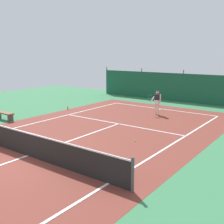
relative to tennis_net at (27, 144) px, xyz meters
The scene contains 8 objects.
ground_plane 0.51m from the tennis_net, ahead, with size 36.00×36.00×0.00m, color #387A4C.
court_surface 0.51m from the tennis_net, ahead, with size 11.02×26.60×0.01m.
tennis_net is the anchor object (origin of this frame).
back_fence 16.26m from the tennis_net, 90.00° to the left, with size 16.30×0.98×2.70m.
tennis_player 10.00m from the tennis_net, 86.41° to the left, with size 0.76×0.72×1.64m.
tennis_ball_near_player 4.91m from the tennis_net, 59.07° to the left, with size 0.07×0.07×0.07m, color #CCDB33.
courtside_bench 6.99m from the tennis_net, 154.56° to the left, with size 1.60×0.40×0.49m.
water_bottle 9.36m from the tennis_net, 125.48° to the left, with size 0.08×0.08×0.24m, color #D84C38.
Camera 1 is at (9.07, -6.52, 4.09)m, focal length 44.48 mm.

